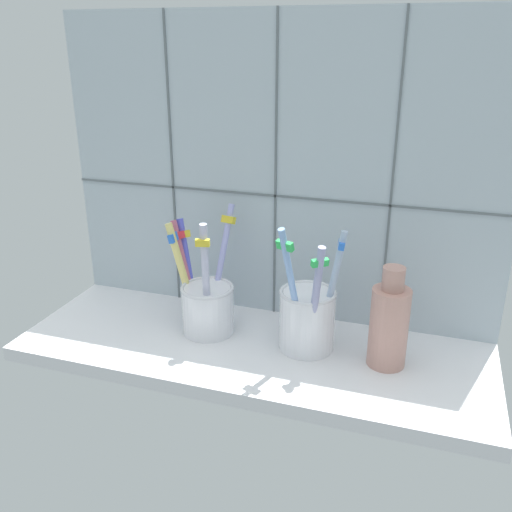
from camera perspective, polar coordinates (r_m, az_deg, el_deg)
name	(u,v)px	position (r cm, az deg, el deg)	size (l,w,h in cm)	color
counter_slab	(251,352)	(76.96, -0.50, -9.90)	(64.00, 22.00, 2.00)	silver
tile_wall_back	(278,179)	(79.40, 2.24, 7.92)	(64.00, 2.20, 45.00)	#B2C1CC
toothbrush_cup_left	(206,302)	(78.64, -5.20, -4.70)	(10.35, 11.45, 17.24)	white
toothbrush_cup_right	(308,316)	(74.06, 5.34, -6.22)	(8.58, 10.20, 18.69)	white
ceramic_vase	(389,324)	(71.77, 13.56, -6.79)	(4.87, 4.87, 13.44)	tan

